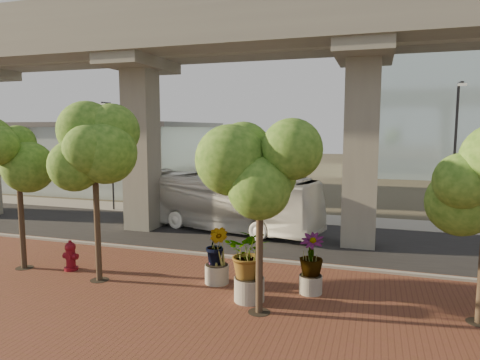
% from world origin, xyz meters
% --- Properties ---
extents(ground, '(160.00, 160.00, 0.00)m').
position_xyz_m(ground, '(0.00, 0.00, 0.00)').
color(ground, '#3A362A').
rests_on(ground, ground).
extents(brick_plaza, '(70.00, 13.00, 0.06)m').
position_xyz_m(brick_plaza, '(0.00, -8.00, 0.03)').
color(brick_plaza, brown).
rests_on(brick_plaza, ground).
extents(asphalt_road, '(90.00, 8.00, 0.04)m').
position_xyz_m(asphalt_road, '(0.00, 2.00, 0.02)').
color(asphalt_road, black).
rests_on(asphalt_road, ground).
extents(curb_strip, '(70.00, 0.25, 0.16)m').
position_xyz_m(curb_strip, '(0.00, -2.00, 0.08)').
color(curb_strip, gray).
rests_on(curb_strip, ground).
extents(far_sidewalk, '(90.00, 3.00, 0.06)m').
position_xyz_m(far_sidewalk, '(0.00, 7.50, 0.03)').
color(far_sidewalk, gray).
rests_on(far_sidewalk, ground).
extents(transit_viaduct, '(72.00, 5.60, 12.40)m').
position_xyz_m(transit_viaduct, '(0.00, 2.00, 7.29)').
color(transit_viaduct, gray).
rests_on(transit_viaduct, ground).
extents(station_pavilion, '(23.00, 13.00, 6.30)m').
position_xyz_m(station_pavilion, '(-20.00, 16.00, 3.22)').
color(station_pavilion, '#AFC5C8').
rests_on(station_pavilion, ground).
extents(transit_bus, '(12.01, 5.23, 3.26)m').
position_xyz_m(transit_bus, '(-1.66, 3.14, 1.63)').
color(transit_bus, white).
rests_on(transit_bus, ground).
extents(fire_hydrant, '(0.61, 0.55, 1.22)m').
position_xyz_m(fire_hydrant, '(-4.94, -5.50, 0.65)').
color(fire_hydrant, maroon).
rests_on(fire_hydrant, ground).
extents(planter_front, '(2.25, 2.25, 2.48)m').
position_xyz_m(planter_front, '(2.83, -6.29, 1.56)').
color(planter_front, '#AAA49A').
rests_on(planter_front, ground).
extents(planter_right, '(1.97, 1.97, 2.11)m').
position_xyz_m(planter_right, '(4.68, -5.00, 1.34)').
color(planter_right, '#9A958B').
rests_on(planter_right, ground).
extents(planter_left, '(1.97, 1.97, 2.17)m').
position_xyz_m(planter_left, '(1.22, -5.07, 1.38)').
color(planter_left, '#AAA79A').
rests_on(planter_left, ground).
extents(street_tree_far_west, '(3.18, 3.18, 6.01)m').
position_xyz_m(street_tree_far_west, '(-6.95, -5.88, 4.59)').
color(street_tree_far_west, '#3E2E23').
rests_on(street_tree_far_west, ground).
extents(street_tree_near_west, '(3.86, 3.86, 6.68)m').
position_xyz_m(street_tree_near_west, '(-3.12, -6.16, 4.96)').
color(street_tree_near_west, '#3E2E23').
rests_on(street_tree_near_west, ground).
extents(street_tree_near_east, '(3.51, 3.51, 6.09)m').
position_xyz_m(street_tree_near_east, '(3.38, -7.07, 4.53)').
color(street_tree_near_east, '#3E2E23').
rests_on(street_tree_near_east, ground).
extents(streetlamp_west, '(0.37, 1.09, 7.50)m').
position_xyz_m(streetlamp_west, '(-10.93, 6.22, 4.38)').
color(streetlamp_west, '#2B2B30').
rests_on(streetlamp_west, ground).
extents(streetlamp_east, '(0.40, 1.17, 8.09)m').
position_xyz_m(streetlamp_east, '(10.69, 5.66, 4.72)').
color(streetlamp_east, '#303036').
rests_on(streetlamp_east, ground).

